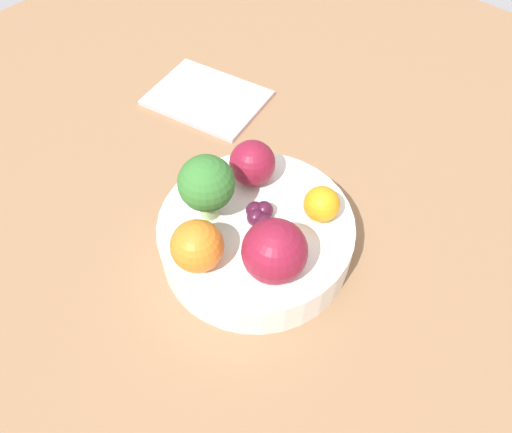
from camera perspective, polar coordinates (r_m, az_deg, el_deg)
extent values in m
plane|color=gray|center=(0.53, 0.00, -4.84)|extent=(6.00, 6.00, 0.00)
cube|color=#936D4C|center=(0.52, 0.00, -4.24)|extent=(1.20, 1.20, 0.02)
cylinder|color=white|center=(0.49, 0.00, -2.23)|extent=(0.19, 0.19, 0.04)
cylinder|color=#99C17A|center=(0.48, -5.39, 1.29)|extent=(0.02, 0.02, 0.03)
sphere|color=#387A33|center=(0.45, -5.69, 3.80)|extent=(0.05, 0.05, 0.05)
sphere|color=maroon|center=(0.42, 2.15, -3.99)|extent=(0.06, 0.06, 0.06)
sphere|color=maroon|center=(0.50, -0.42, 6.12)|extent=(0.05, 0.05, 0.05)
sphere|color=orange|center=(0.47, 7.50, 1.41)|extent=(0.03, 0.03, 0.03)
sphere|color=orange|center=(0.44, -6.75, -3.38)|extent=(0.05, 0.05, 0.05)
sphere|color=#47142D|center=(0.48, 0.92, 0.77)|extent=(0.02, 0.02, 0.02)
sphere|color=#47142D|center=(0.47, -0.13, 0.70)|extent=(0.02, 0.02, 0.02)
sphere|color=#47142D|center=(0.47, -0.15, -0.46)|extent=(0.02, 0.02, 0.02)
sphere|color=#47142D|center=(0.47, 1.20, -0.37)|extent=(0.02, 0.02, 0.02)
cube|color=beige|center=(0.67, -5.60, 13.33)|extent=(0.13, 0.16, 0.01)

